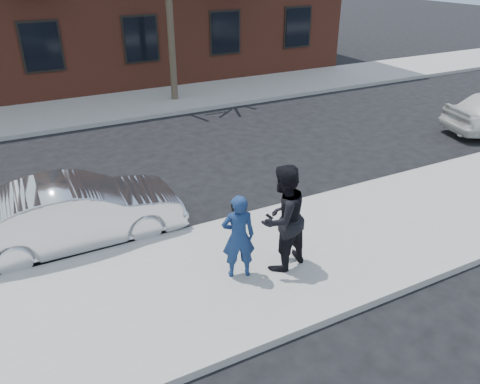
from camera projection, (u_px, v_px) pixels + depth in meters
ground at (153, 295)px, 8.09m from camera, size 100.00×100.00×0.00m
near_sidewalk at (157, 300)px, 7.86m from camera, size 50.00×3.50×0.15m
near_curb at (128, 247)px, 9.28m from camera, size 50.00×0.10×0.15m
far_sidewalk at (56, 115)px, 16.95m from camera, size 50.00×3.50×0.15m
far_curb at (64, 129)px, 15.53m from camera, size 50.00×0.10×0.15m
silver_sedan at (77, 213)px, 9.29m from camera, size 4.18×1.48×1.37m
man_hoodie at (238, 237)px, 8.01m from camera, size 0.67×0.57×1.59m
man_peacoat at (283, 218)px, 8.18m from camera, size 1.13×0.99×1.99m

